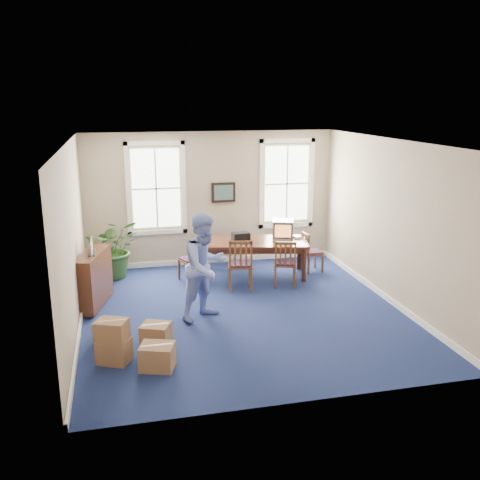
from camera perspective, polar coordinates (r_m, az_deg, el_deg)
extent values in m
plane|color=navy|center=(10.30, 0.22, -7.61)|extent=(6.50, 6.50, 0.00)
plane|color=white|center=(9.55, 0.24, 10.43)|extent=(6.50, 6.50, 0.00)
plane|color=tan|center=(12.91, -3.12, 4.42)|extent=(6.50, 0.00, 6.50)
plane|color=tan|center=(6.81, 6.60, -5.31)|extent=(6.50, 0.00, 6.50)
plane|color=tan|center=(9.58, -17.50, 0.04)|extent=(0.00, 6.50, 6.50)
plane|color=tan|center=(10.88, 15.80, 1.89)|extent=(0.00, 6.50, 6.50)
cube|color=white|center=(13.25, -3.01, -2.17)|extent=(6.00, 0.04, 0.12)
cube|color=white|center=(10.07, -16.65, -8.45)|extent=(0.04, 6.50, 0.12)
cube|color=white|center=(11.29, 15.12, -5.75)|extent=(0.04, 6.50, 0.12)
cube|color=white|center=(12.37, 6.12, 0.34)|extent=(0.17, 0.21, 0.05)
cube|color=black|center=(12.04, 0.08, 0.36)|extent=(0.40, 0.28, 0.19)
imported|color=#8197E2|center=(9.71, -3.71, -2.84)|extent=(1.22, 1.15, 1.98)
cube|color=#4A2617|center=(10.78, -15.40, -4.14)|extent=(0.73, 1.39, 1.05)
imported|color=#26491D|center=(12.34, -13.27, -0.85)|extent=(1.25, 1.10, 1.36)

